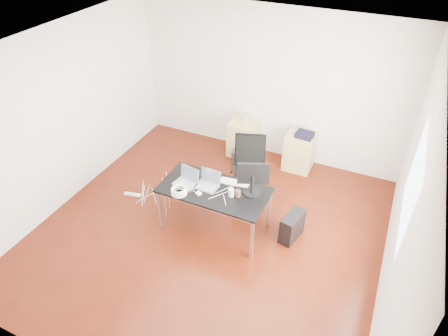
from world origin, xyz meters
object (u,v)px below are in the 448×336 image
at_px(office_chair, 249,166).
at_px(filing_cabinet_right, 299,151).
at_px(filing_cabinet_left, 243,138).
at_px(pc_tower, 292,226).
at_px(desk, 214,192).

xyz_separation_m(office_chair, filing_cabinet_right, (0.55, 1.14, -0.26)).
distance_m(filing_cabinet_left, pc_tower, 2.38).
distance_m(desk, pc_tower, 1.27).
xyz_separation_m(office_chair, pc_tower, (0.97, -0.67, -0.39)).
xyz_separation_m(desk, pc_tower, (1.15, 0.26, -0.46)).
xyz_separation_m(filing_cabinet_left, filing_cabinet_right, (1.12, 0.00, 0.00)).
relative_size(filing_cabinet_left, pc_tower, 1.56).
bearing_deg(filing_cabinet_left, pc_tower, -49.66).
bearing_deg(desk, filing_cabinet_right, 70.46).
xyz_separation_m(filing_cabinet_left, pc_tower, (1.54, -1.81, -0.13)).
xyz_separation_m(desk, filing_cabinet_left, (-0.38, 2.07, -0.33)).
height_order(office_chair, filing_cabinet_right, office_chair).
bearing_deg(filing_cabinet_right, filing_cabinet_left, 180.00).
height_order(desk, filing_cabinet_left, desk).
xyz_separation_m(office_chair, filing_cabinet_left, (-0.57, 1.14, -0.26)).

